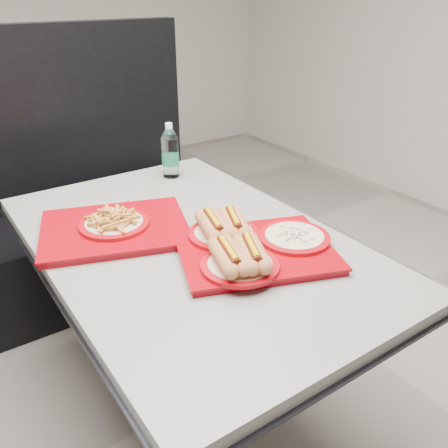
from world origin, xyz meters
TOP-DOWN VIEW (x-y plane):
  - ground at (0.00, 0.00)m, footprint 6.00×6.00m
  - diner_table at (0.00, 0.00)m, footprint 0.92×1.42m
  - booth_bench at (0.00, 1.09)m, footprint 1.30×0.57m
  - tray_near at (0.10, -0.20)m, footprint 0.57×0.51m
  - tray_far at (-0.18, 0.18)m, footprint 0.58×0.52m
  - water_bottle at (0.23, 0.55)m, footprint 0.08×0.08m

SIDE VIEW (x-z plane):
  - ground at x=0.00m, z-range 0.00..0.00m
  - booth_bench at x=0.00m, z-range -0.27..1.08m
  - diner_table at x=0.00m, z-range 0.21..0.96m
  - tray_far at x=-0.18m, z-range 0.73..0.83m
  - tray_near at x=0.10m, z-range 0.74..0.84m
  - water_bottle at x=0.23m, z-range 0.73..0.97m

